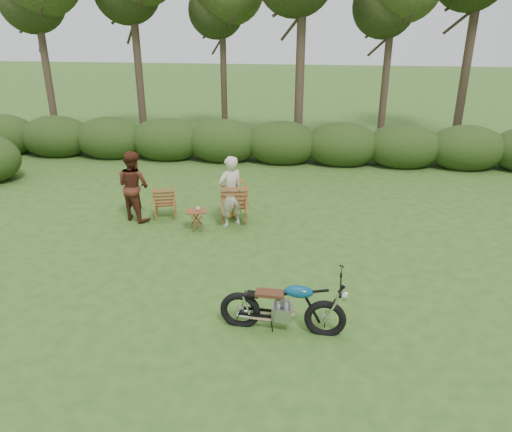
# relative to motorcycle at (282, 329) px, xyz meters

# --- Properties ---
(ground) EXTENTS (80.00, 80.00, 0.00)m
(ground) POSITION_rel_motorcycle_xyz_m (-0.61, 0.61, 0.00)
(ground) COLOR #2A4C19
(ground) RESTS_ON ground
(tree_line) EXTENTS (22.52, 11.62, 8.14)m
(tree_line) POSITION_rel_motorcycle_xyz_m (-0.11, 10.35, 3.81)
(tree_line) COLOR #33271C
(tree_line) RESTS_ON ground
(motorcycle) EXTENTS (1.99, 0.86, 1.11)m
(motorcycle) POSITION_rel_motorcycle_xyz_m (0.00, 0.00, 0.00)
(motorcycle) COLOR #0B6D9A
(motorcycle) RESTS_ON ground
(lawn_chair_right) EXTENTS (0.83, 0.83, 1.05)m
(lawn_chair_right) POSITION_rel_motorcycle_xyz_m (-1.44, 4.31, 0.00)
(lawn_chair_right) COLOR brown
(lawn_chair_right) RESTS_ON ground
(lawn_chair_left) EXTENTS (0.72, 0.72, 0.87)m
(lawn_chair_left) POSITION_rel_motorcycle_xyz_m (-3.20, 4.42, 0.00)
(lawn_chair_left) COLOR brown
(lawn_chair_left) RESTS_ON ground
(side_table) EXTENTS (0.57, 0.52, 0.49)m
(side_table) POSITION_rel_motorcycle_xyz_m (-2.25, 3.73, 0.25)
(side_table) COLOR #5B2E16
(side_table) RESTS_ON ground
(cup) EXTENTS (0.14, 0.14, 0.09)m
(cup) POSITION_rel_motorcycle_xyz_m (-2.21, 3.75, 0.53)
(cup) COLOR beige
(cup) RESTS_ON side_table
(adult_a) EXTENTS (0.75, 0.72, 1.74)m
(adult_a) POSITION_rel_motorcycle_xyz_m (-1.48, 4.05, 0.00)
(adult_a) COLOR beige
(adult_a) RESTS_ON ground
(adult_b) EXTENTS (1.05, 0.97, 1.74)m
(adult_b) POSITION_rel_motorcycle_xyz_m (-3.90, 4.21, 0.00)
(adult_b) COLOR #4C2215
(adult_b) RESTS_ON ground
(child) EXTENTS (0.74, 0.46, 1.09)m
(child) POSITION_rel_motorcycle_xyz_m (-1.46, 4.58, 0.00)
(child) COLOR #C84C12
(child) RESTS_ON ground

